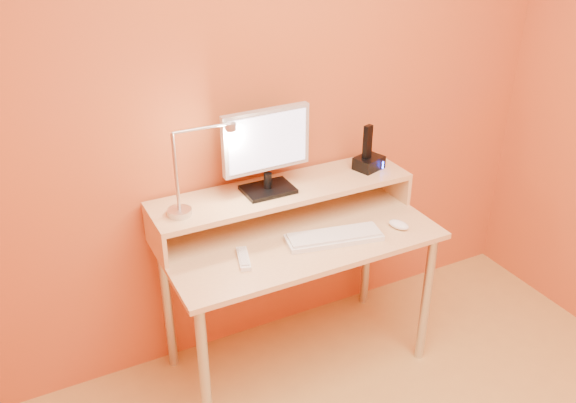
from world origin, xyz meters
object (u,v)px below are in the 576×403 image
remote_control (244,259)px  keyboard (334,238)px  phone_dock (369,163)px  monitor_panel (266,140)px  lamp_base (180,212)px  mouse (399,225)px

remote_control → keyboard: bearing=12.2°
remote_control → phone_dock: bearing=33.4°
phone_dock → monitor_panel: bearing=161.6°
monitor_panel → lamp_base: monitor_panel is taller
monitor_panel → mouse: monitor_panel is taller
keyboard → mouse: size_ratio=4.19×
monitor_panel → phone_dock: 0.57m
mouse → keyboard: bearing=152.9°
monitor_panel → phone_dock: (0.53, -0.01, -0.21)m
phone_dock → remote_control: (-0.75, -0.23, -0.18)m
lamp_base → phone_dock: size_ratio=0.77×
lamp_base → phone_dock: (0.94, 0.03, 0.02)m
monitor_panel → mouse: bearing=-34.1°
mouse → remote_control: 0.72m
keyboard → monitor_panel: bearing=135.9°
keyboard → mouse: 0.31m
monitor_panel → mouse: 0.70m
keyboard → mouse: (0.31, -0.04, 0.01)m
lamp_base → keyboard: 0.66m
mouse → remote_control: size_ratio=0.62×
monitor_panel → keyboard: bearing=-57.2°
monitor_panel → remote_control: 0.51m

